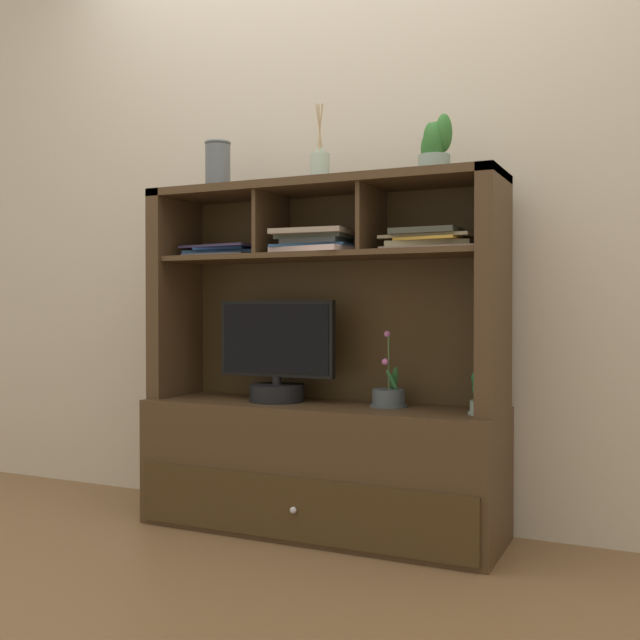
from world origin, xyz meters
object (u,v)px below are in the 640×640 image
at_px(magazine_stack_right, 430,240).
at_px(potted_succulent, 435,148).
at_px(potted_fern, 485,395).
at_px(ceramic_vase, 218,165).
at_px(magazine_stack_left, 226,252).
at_px(magazine_stack_centre, 315,241).
at_px(diffuser_bottle, 320,167).
at_px(potted_orchid, 389,397).
at_px(tv_monitor, 277,360).
at_px(media_console, 321,424).

xyz_separation_m(magazine_stack_right, potted_succulent, (0.02, -0.00, 0.32)).
xyz_separation_m(potted_fern, ceramic_vase, (-1.07, 0.02, 0.86)).
distance_m(potted_succulent, ceramic_vase, 0.88).
distance_m(potted_fern, magazine_stack_left, 1.18).
relative_size(magazine_stack_centre, diffuser_bottle, 1.08).
distance_m(magazine_stack_centre, potted_succulent, 0.54).
height_order(potted_orchid, magazine_stack_centre, magazine_stack_centre).
relative_size(tv_monitor, potted_fern, 3.07).
xyz_separation_m(media_console, potted_succulent, (0.44, -0.02, 0.99)).
height_order(magazine_stack_right, diffuser_bottle, diffuser_bottle).
bearing_deg(ceramic_vase, tv_monitor, -1.41).
relative_size(potted_fern, magazine_stack_right, 0.45).
bearing_deg(potted_fern, magazine_stack_left, 176.48).
relative_size(diffuser_bottle, ceramic_vase, 1.52).
height_order(media_console, potted_succulent, potted_succulent).
xyz_separation_m(potted_orchid, diffuser_bottle, (-0.26, -0.03, 0.85)).
relative_size(magazine_stack_centre, magazine_stack_right, 0.91).
bearing_deg(tv_monitor, potted_succulent, 0.87).
relative_size(diffuser_bottle, potted_succulent, 1.45).
bearing_deg(diffuser_bottle, potted_fern, -2.95).
distance_m(tv_monitor, diffuser_bottle, 0.74).
xyz_separation_m(media_console, potted_fern, (0.63, -0.04, 0.14)).
relative_size(tv_monitor, diffuser_bottle, 1.64).
bearing_deg(magazine_stack_left, magazine_stack_centre, -9.90).
distance_m(diffuser_bottle, potted_succulent, 0.44).
xyz_separation_m(potted_fern, diffuser_bottle, (-0.63, 0.03, 0.82)).
bearing_deg(potted_orchid, potted_fern, -9.30).
xyz_separation_m(media_console, magazine_stack_centre, (-0.00, -0.05, 0.68)).
xyz_separation_m(media_console, magazine_stack_right, (0.43, -0.01, 0.67)).
distance_m(tv_monitor, potted_fern, 0.81).
bearing_deg(magazine_stack_left, ceramic_vase, -106.72).
xyz_separation_m(magazine_stack_left, potted_succulent, (0.87, -0.04, 0.33)).
distance_m(potted_fern, potted_succulent, 0.86).
distance_m(tv_monitor, ceramic_vase, 0.81).
relative_size(potted_orchid, magazine_stack_right, 0.79).
xyz_separation_m(magazine_stack_centre, ceramic_vase, (-0.44, 0.03, 0.32)).
height_order(magazine_stack_right, ceramic_vase, ceramic_vase).
height_order(potted_orchid, magazine_stack_right, magazine_stack_right).
height_order(media_console, magazine_stack_right, media_console).
distance_m(potted_fern, magazine_stack_right, 0.57).
xyz_separation_m(magazine_stack_centre, magazine_stack_right, (0.43, 0.04, -0.01)).
bearing_deg(magazine_stack_right, media_console, 178.39).
bearing_deg(tv_monitor, potted_fern, -1.27).
bearing_deg(magazine_stack_centre, magazine_stack_left, 170.10).
bearing_deg(tv_monitor, potted_orchid, 5.40).
relative_size(media_console, potted_fern, 8.71).
bearing_deg(magazine_stack_left, tv_monitor, -10.49).
bearing_deg(magazine_stack_right, magazine_stack_centre, -174.49).
bearing_deg(potted_succulent, magazine_stack_right, 166.54).
xyz_separation_m(tv_monitor, potted_fern, (0.80, -0.02, -0.09)).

